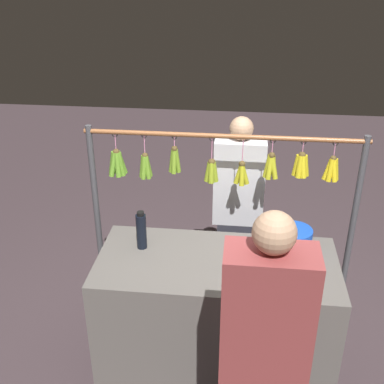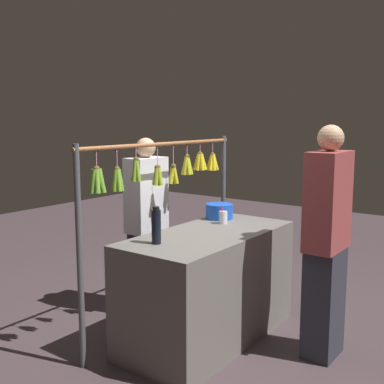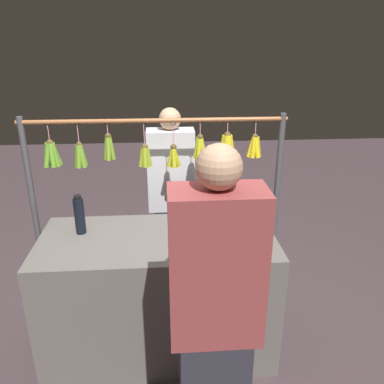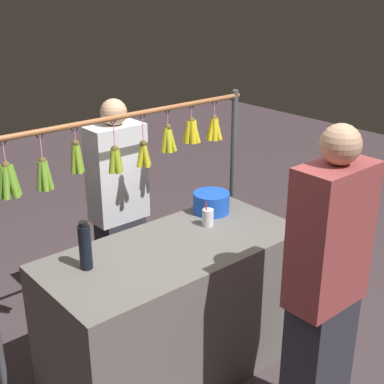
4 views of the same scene
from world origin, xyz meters
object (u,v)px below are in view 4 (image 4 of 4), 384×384
(customer_person, at_px, (324,295))
(drink_cup, at_px, (208,218))
(water_bottle, at_px, (85,247))
(vendor_person, at_px, (119,214))
(blue_bucket, at_px, (211,202))

(customer_person, bearing_deg, drink_cup, -93.88)
(water_bottle, bearing_deg, vendor_person, -133.89)
(blue_bucket, xyz_separation_m, vendor_person, (0.38, -0.53, -0.15))
(drink_cup, height_order, vendor_person, vendor_person)
(blue_bucket, distance_m, customer_person, 1.10)
(water_bottle, relative_size, blue_bucket, 1.12)
(vendor_person, bearing_deg, water_bottle, 46.11)
(drink_cup, height_order, customer_person, customer_person)
(vendor_person, height_order, customer_person, customer_person)
(blue_bucket, distance_m, drink_cup, 0.22)
(vendor_person, xyz_separation_m, customer_person, (-0.16, 1.60, 0.06))
(drink_cup, bearing_deg, blue_bucket, -138.13)
(drink_cup, distance_m, customer_person, 0.94)
(drink_cup, relative_size, vendor_person, 0.10)
(customer_person, bearing_deg, vendor_person, -84.38)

